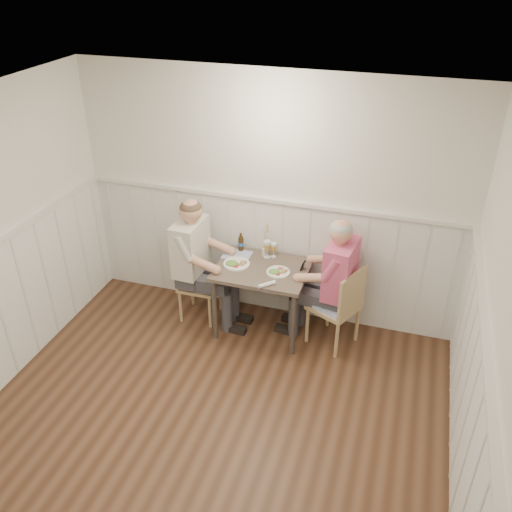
# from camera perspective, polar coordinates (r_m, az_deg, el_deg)

# --- Properties ---
(ground_plane) EXTENTS (4.50, 4.50, 0.00)m
(ground_plane) POSITION_cam_1_polar(r_m,az_deg,el_deg) (4.61, -7.19, -20.96)
(ground_plane) COLOR #442919
(room_shell) EXTENTS (4.04, 4.54, 2.60)m
(room_shell) POSITION_cam_1_polar(r_m,az_deg,el_deg) (3.55, -8.75, -5.47)
(room_shell) COLOR white
(room_shell) RESTS_ON ground
(wainscot) EXTENTS (4.00, 4.49, 1.34)m
(wainscot) POSITION_cam_1_polar(r_m,az_deg,el_deg) (4.55, -4.24, -9.12)
(wainscot) COLOR silver
(wainscot) RESTS_ON ground
(dining_table) EXTENTS (0.91, 0.70, 0.75)m
(dining_table) POSITION_cam_1_polar(r_m,az_deg,el_deg) (5.44, 0.63, -2.17)
(dining_table) COLOR #483A32
(dining_table) RESTS_ON ground
(chair_right) EXTENTS (0.56, 0.56, 0.89)m
(chair_right) POSITION_cam_1_polar(r_m,az_deg,el_deg) (5.39, 8.72, -5.03)
(chair_right) COLOR tan
(chair_right) RESTS_ON ground
(chair_left) EXTENTS (0.40, 0.40, 0.83)m
(chair_left) POSITION_cam_1_polar(r_m,az_deg,el_deg) (5.79, -6.42, -2.53)
(chair_left) COLOR tan
(chair_left) RESTS_ON ground
(man_in_pink) EXTENTS (0.68, 0.47, 1.39)m
(man_in_pink) POSITION_cam_1_polar(r_m,az_deg,el_deg) (5.39, 8.23, -3.72)
(man_in_pink) COLOR #3F3F47
(man_in_pink) RESTS_ON ground
(diner_cream) EXTENTS (0.67, 0.47, 1.42)m
(diner_cream) POSITION_cam_1_polar(r_m,az_deg,el_deg) (5.67, -6.35, -1.53)
(diner_cream) COLOR #3F3F47
(diner_cream) RESTS_ON ground
(plate_man) EXTENTS (0.23, 0.23, 0.06)m
(plate_man) POSITION_cam_1_polar(r_m,az_deg,el_deg) (5.30, 2.27, -1.62)
(plate_man) COLOR white
(plate_man) RESTS_ON dining_table
(plate_diner) EXTENTS (0.27, 0.27, 0.07)m
(plate_diner) POSITION_cam_1_polar(r_m,az_deg,el_deg) (5.43, -2.22, -0.76)
(plate_diner) COLOR white
(plate_diner) RESTS_ON dining_table
(beer_glass_a) EXTENTS (0.06, 0.06, 0.16)m
(beer_glass_a) POSITION_cam_1_polar(r_m,az_deg,el_deg) (5.52, 1.86, 0.89)
(beer_glass_a) COLOR silver
(beer_glass_a) RESTS_ON dining_table
(beer_glass_b) EXTENTS (0.08, 0.08, 0.19)m
(beer_glass_b) POSITION_cam_1_polar(r_m,az_deg,el_deg) (5.51, 1.19, 1.01)
(beer_glass_b) COLOR silver
(beer_glass_b) RESTS_ON dining_table
(beer_bottle) EXTENTS (0.06, 0.06, 0.20)m
(beer_bottle) POSITION_cam_1_polar(r_m,az_deg,el_deg) (5.65, -1.60, 1.39)
(beer_bottle) COLOR #32210E
(beer_bottle) RESTS_ON dining_table
(rolled_napkin) EXTENTS (0.15, 0.15, 0.04)m
(rolled_napkin) POSITION_cam_1_polar(r_m,az_deg,el_deg) (5.11, 1.15, -3.00)
(rolled_napkin) COLOR white
(rolled_napkin) RESTS_ON dining_table
(grass_vase) EXTENTS (0.05, 0.05, 0.40)m
(grass_vase) POSITION_cam_1_polar(r_m,az_deg,el_deg) (5.51, 0.86, 1.63)
(grass_vase) COLOR silver
(grass_vase) RESTS_ON dining_table
(gingham_mat) EXTENTS (0.28, 0.23, 0.01)m
(gingham_mat) POSITION_cam_1_polar(r_m,az_deg,el_deg) (5.61, -2.00, 0.12)
(gingham_mat) COLOR #5D78BE
(gingham_mat) RESTS_ON dining_table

